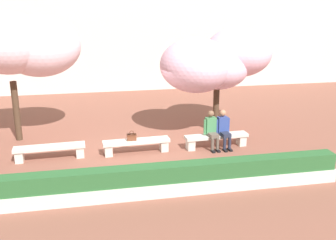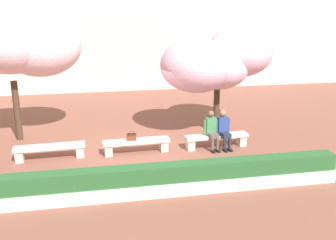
# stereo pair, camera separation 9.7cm
# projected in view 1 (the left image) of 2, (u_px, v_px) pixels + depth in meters

# --- Properties ---
(ground_plane) EXTENTS (100.00, 100.00, 0.00)m
(ground_plane) POSITION_uv_depth(u_px,v_px,m) (137.00, 153.00, 12.80)
(ground_plane) COLOR brown
(building_facade) EXTENTS (28.00, 4.00, 7.92)m
(building_facade) POSITION_uv_depth(u_px,v_px,m) (111.00, 16.00, 22.35)
(building_facade) COLOR beige
(building_facade) RESTS_ON ground
(stone_bench_west_end) EXTENTS (2.18, 0.51, 0.45)m
(stone_bench_west_end) POSITION_uv_depth(u_px,v_px,m) (50.00, 150.00, 12.20)
(stone_bench_west_end) COLOR beige
(stone_bench_west_end) RESTS_ON ground
(stone_bench_near_west) EXTENTS (2.18, 0.51, 0.45)m
(stone_bench_near_west) POSITION_uv_depth(u_px,v_px,m) (136.00, 144.00, 12.71)
(stone_bench_near_west) COLOR beige
(stone_bench_near_west) RESTS_ON ground
(stone_bench_center) EXTENTS (2.18, 0.51, 0.45)m
(stone_bench_center) POSITION_uv_depth(u_px,v_px,m) (216.00, 138.00, 13.22)
(stone_bench_center) COLOR beige
(stone_bench_center) RESTS_ON ground
(person_seated_left) EXTENTS (0.51, 0.71, 1.29)m
(person_seated_left) POSITION_uv_depth(u_px,v_px,m) (212.00, 128.00, 13.03)
(person_seated_left) COLOR black
(person_seated_left) RESTS_ON ground
(person_seated_right) EXTENTS (0.51, 0.71, 1.29)m
(person_seated_right) POSITION_uv_depth(u_px,v_px,m) (223.00, 128.00, 13.10)
(person_seated_right) COLOR black
(person_seated_right) RESTS_ON ground
(handbag) EXTENTS (0.30, 0.15, 0.34)m
(handbag) POSITION_uv_depth(u_px,v_px,m) (132.00, 137.00, 12.59)
(handbag) COLOR brown
(handbag) RESTS_ON stone_bench_near_west
(cherry_tree_main) EXTENTS (4.19, 3.05, 3.87)m
(cherry_tree_main) POSITION_uv_depth(u_px,v_px,m) (216.00, 61.00, 14.08)
(cherry_tree_main) COLOR #473323
(cherry_tree_main) RESTS_ON ground
(cherry_tree_secondary) EXTENTS (4.67, 2.73, 4.46)m
(cherry_tree_secondary) POSITION_uv_depth(u_px,v_px,m) (9.00, 45.00, 13.12)
(cherry_tree_secondary) COLOR #473323
(cherry_tree_secondary) RESTS_ON ground
(planter_hedge_foreground) EXTENTS (10.14, 0.50, 0.80)m
(planter_hedge_foreground) POSITION_uv_depth(u_px,v_px,m) (151.00, 181.00, 9.90)
(planter_hedge_foreground) COLOR beige
(planter_hedge_foreground) RESTS_ON ground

